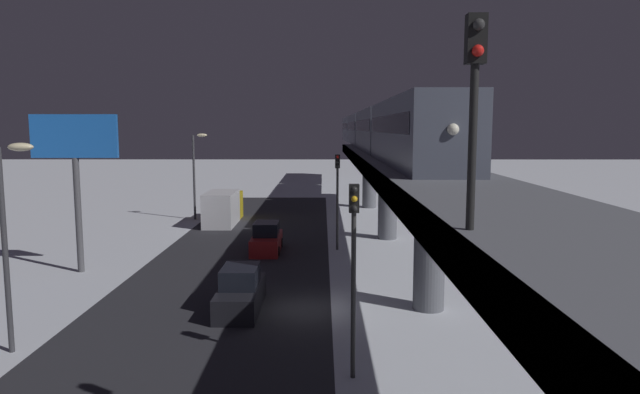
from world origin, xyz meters
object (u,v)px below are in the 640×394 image
(subway_train, at_px, (370,129))
(sedan_black, at_px, (240,292))
(traffic_light_mid, at_px, (337,188))
(sedan_red, at_px, (267,240))
(commercial_billboard, at_px, (75,152))
(box_truck, at_px, (223,208))
(rail_signal, at_px, (475,85))
(traffic_light_near, at_px, (354,253))

(subway_train, distance_m, sedan_black, 34.95)
(subway_train, height_order, traffic_light_mid, subway_train)
(sedan_black, relative_size, traffic_light_mid, 0.75)
(sedan_red, bearing_deg, commercial_billboard, -152.17)
(sedan_black, bearing_deg, box_truck, 101.74)
(rail_signal, height_order, sedan_red, rail_signal)
(traffic_light_mid, xyz_separation_m, commercial_billboard, (14.77, 5.90, 2.63))
(box_truck, xyz_separation_m, commercial_billboard, (5.27, 16.45, 5.48))
(rail_signal, height_order, box_truck, rail_signal)
(subway_train, relative_size, rail_signal, 18.52)
(sedan_red, bearing_deg, rail_signal, -75.96)
(subway_train, bearing_deg, sedan_red, 68.11)
(sedan_red, distance_m, traffic_light_near, 19.83)
(commercial_billboard, bearing_deg, rail_signal, 128.65)
(sedan_black, height_order, traffic_light_near, traffic_light_near)
(traffic_light_mid, relative_size, commercial_billboard, 0.72)
(sedan_black, relative_size, commercial_billboard, 0.54)
(commercial_billboard, bearing_deg, sedan_red, -152.17)
(rail_signal, bearing_deg, subway_train, -92.42)
(sedan_red, xyz_separation_m, box_truck, (4.80, -11.14, 0.56))
(subway_train, relative_size, traffic_light_near, 11.57)
(traffic_light_near, xyz_separation_m, traffic_light_mid, (0.00, -19.55, 0.00))
(sedan_black, distance_m, box_truck, 23.59)
(commercial_billboard, bearing_deg, box_truck, -107.76)
(sedan_red, height_order, traffic_light_mid, traffic_light_mid)
(subway_train, xyz_separation_m, traffic_light_mid, (3.80, 20.58, -3.82))
(traffic_light_near, relative_size, commercial_billboard, 0.72)
(box_truck, relative_size, traffic_light_mid, 1.16)
(subway_train, height_order, traffic_light_near, subway_train)
(box_truck, bearing_deg, sedan_red, 113.32)
(box_truck, distance_m, traffic_light_mid, 14.48)
(rail_signal, bearing_deg, traffic_light_mid, -86.11)
(rail_signal, relative_size, traffic_light_near, 0.62)
(rail_signal, distance_m, sedan_black, 17.54)
(sedan_red, height_order, traffic_light_near, traffic_light_near)
(box_truck, bearing_deg, sedan_black, 101.74)
(rail_signal, xyz_separation_m, sedan_black, (6.51, -14.09, -8.17))
(subway_train, xyz_separation_m, sedan_black, (8.50, 33.12, -7.22))
(box_truck, bearing_deg, traffic_light_mid, 132.00)
(traffic_light_near, bearing_deg, sedan_red, -76.08)
(traffic_light_mid, bearing_deg, sedan_black, 69.46)
(traffic_light_near, bearing_deg, rail_signal, 104.34)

